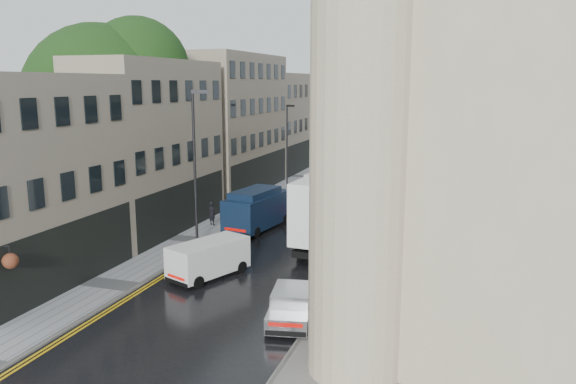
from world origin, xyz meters
The scene contains 16 objects.
road centered at (0.00, 27.50, 0.01)m, with size 9.00×85.00×0.02m, color black.
left_sidewalk centered at (-5.85, 27.50, 0.06)m, with size 2.70×85.00×0.12m, color gray.
right_sidewalk centered at (5.40, 27.50, 0.06)m, with size 1.80×85.00×0.12m, color slate.
old_shop_row centered at (-9.45, 30.00, 6.00)m, with size 4.50×56.00×12.00m, color gray, non-canonical shape.
modern_block centered at (10.30, 26.00, 7.00)m, with size 8.00×40.00×14.00m, color #C6B793, non-canonical shape.
church_spire centered at (0.50, 82.00, 20.00)m, with size 6.40×6.40×40.00m, color #71655A, non-canonical shape.
tree_near centered at (-12.50, 20.00, 6.95)m, with size 10.56×10.56×13.89m, color black, non-canonical shape.
tree_far centered at (-12.20, 33.00, 6.23)m, with size 9.24×9.24×12.46m, color black, non-canonical shape.
cream_bus centered at (-0.32, 29.41, 1.64)m, with size 2.70×11.88×3.24m, color silver, non-canonical shape.
white_lorry centered at (1.43, 18.67, 2.22)m, with size 2.52×8.39×4.40m, color white, non-canonical shape.
silver_hatchback centered at (3.19, 8.33, 0.73)m, with size 1.65×3.78×1.42m, color #9F9FA3, non-canonical shape.
white_van centered at (-3.24, 12.53, 0.97)m, with size 1.80×4.20×1.90m, color white, non-canonical shape.
navy_van centered at (-4.30, 21.35, 1.45)m, with size 2.24×5.59×2.85m, color #0E1D34, non-canonical shape.
pedestrian centered at (-6.18, 22.83, 0.94)m, with size 0.59×0.39×1.63m, color black.
lamp_post_near centered at (-5.14, 18.55, 4.67)m, with size 1.02×0.23×9.10m, color black, non-canonical shape.
lamp_post_far centered at (-4.88, 35.25, 3.95)m, with size 0.86×0.19×7.66m, color black, non-canonical shape.
Camera 1 is at (10.30, -10.91, 9.71)m, focal length 35.00 mm.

